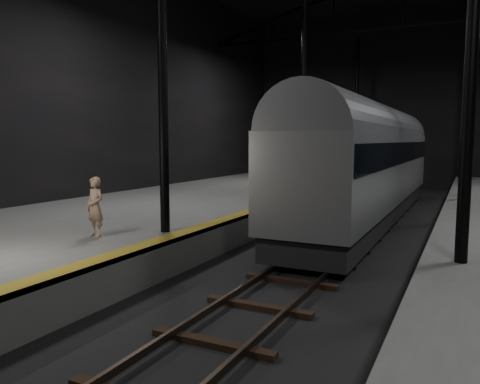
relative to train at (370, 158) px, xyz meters
The scene contains 6 objects.
ground 6.48m from the train, 90.00° to the right, with size 44.00×44.00×0.00m, color black.
platform_left 9.78m from the train, 142.14° to the right, with size 9.00×43.80×1.00m, color #555553.
tactile_strip 6.92m from the train, 119.13° to the right, with size 0.50×43.80×0.01m, color olive.
track 6.45m from the train, 90.00° to the right, with size 2.40×43.00×0.24m.
train is the anchor object (origin of this frame).
woman 12.36m from the train, 114.34° to the right, with size 0.59×0.39×1.61m, color tan.
Camera 1 is at (3.89, -14.78, 3.58)m, focal length 35.00 mm.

